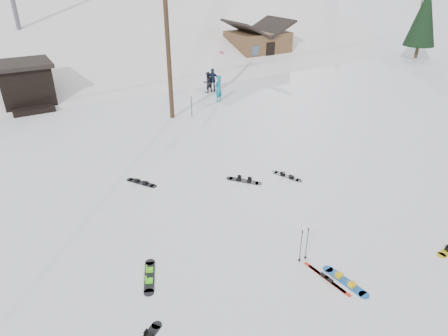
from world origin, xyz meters
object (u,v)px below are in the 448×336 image
hero_skis (327,278)px  cabin (257,45)px  utility_pole (167,36)px  hero_snowboard (345,281)px

hero_skis → cabin: bearing=54.2°
utility_pole → hero_snowboard: size_ratio=5.68×
hero_snowboard → hero_skis: size_ratio=0.92×
utility_pole → hero_snowboard: utility_pole is taller
utility_pole → cabin: 16.71m
hero_skis → hero_snowboard: bearing=-48.1°
hero_snowboard → hero_skis: hero_snowboard is taller
utility_pole → hero_snowboard: bearing=-94.9°
utility_pole → hero_snowboard: (-1.32, -15.27, -4.65)m
cabin → hero_skis: 28.96m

